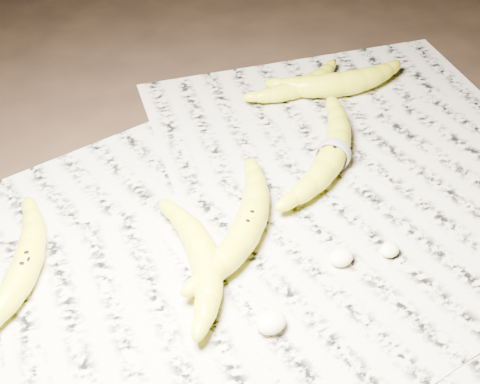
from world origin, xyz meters
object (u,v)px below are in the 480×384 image
banana_taped (334,152)px  banana_upper_a (301,85)px  banana_upper_b (341,82)px  banana_left_b (204,257)px  banana_center (248,225)px  banana_left_a (25,266)px

banana_taped → banana_upper_a: (0.07, 0.18, -0.00)m
banana_taped → banana_upper_b: (0.12, 0.14, 0.00)m
banana_left_b → banana_taped: (0.26, 0.08, 0.00)m
banana_center → banana_taped: 0.19m
banana_taped → banana_upper_b: bearing=10.7°
banana_upper_a → banana_upper_b: size_ratio=0.82×
banana_upper_a → banana_upper_b: 0.07m
banana_left_b → banana_taped: banana_taped is taller
banana_left_a → banana_taped: 0.45m
banana_left_a → banana_upper_b: size_ratio=1.03×
banana_center → banana_taped: same height
banana_left_b → banana_upper_a: bearing=-34.3°
banana_left_a → banana_upper_b: bearing=-42.1°
banana_left_b → banana_upper_b: banana_upper_b is taller
banana_upper_b → banana_left_a: bearing=-151.0°
banana_taped → banana_left_a: bearing=139.6°
banana_left_a → banana_center: bearing=-71.7°
banana_taped → banana_upper_b: same height
banana_upper_a → banana_upper_b: (0.06, -0.03, 0.00)m
banana_center → banana_upper_a: 0.35m
banana_left_a → banana_upper_b: banana_upper_b is taller
banana_left_b → banana_upper_b: bearing=-42.2°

